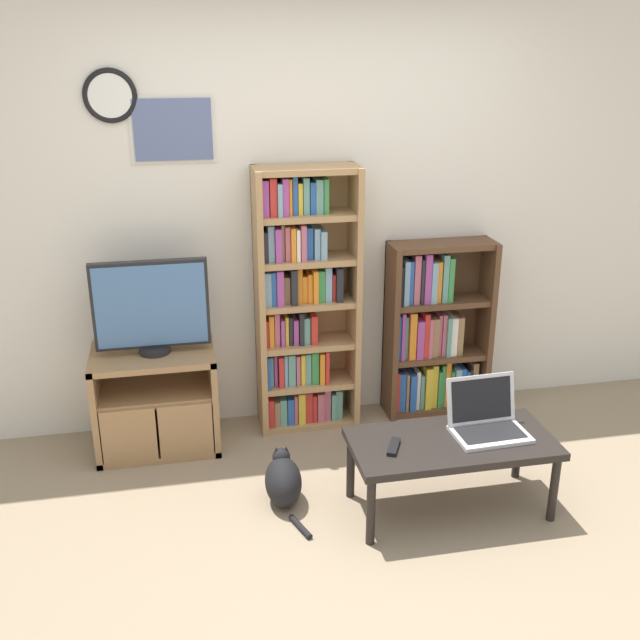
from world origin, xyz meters
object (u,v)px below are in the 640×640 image
laptop (486,419)px  television (151,308)px  remote_near_laptop (394,447)px  tv_stand (156,400)px  coffee_table (452,448)px  bookshelf_tall (302,304)px  bookshelf_short (432,334)px  cat (283,480)px

laptop → television: bearing=149.3°
laptop → remote_near_laptop: laptop is taller
tv_stand → coffee_table: 1.75m
bookshelf_tall → laptop: bearing=-52.7°
coffee_table → bookshelf_short: bearing=76.0°
bookshelf_tall → cat: bookshelf_tall is taller
television → tv_stand: bearing=-166.5°
coffee_table → cat: size_ratio=2.03×
bookshelf_tall → cat: size_ratio=3.18×
bookshelf_tall → remote_near_laptop: 1.19m
bookshelf_short → coffee_table: size_ratio=1.09×
tv_stand → cat: bearing=-47.8°
coffee_table → tv_stand: bearing=147.4°
bookshelf_short → tv_stand: bearing=-175.2°
tv_stand → bookshelf_tall: bearing=8.4°
bookshelf_tall → coffee_table: 1.29m
television → laptop: (1.66, -0.89, -0.41)m
tv_stand → remote_near_laptop: 1.51m
tv_stand → television: (0.02, 0.00, 0.58)m
cat → laptop: bearing=-7.1°
television → bookshelf_tall: size_ratio=0.40×
tv_stand → bookshelf_short: size_ratio=0.62×
television → laptop: television is taller
tv_stand → laptop: size_ratio=1.83×
tv_stand → television: size_ratio=1.09×
coffee_table → remote_near_laptop: (-0.32, -0.02, 0.05)m
coffee_table → laptop: bearing=14.8°
television → bookshelf_short: (1.73, 0.14, -0.36)m
television → bookshelf_tall: bookshelf_tall is taller
tv_stand → laptop: laptop is taller
bookshelf_tall → remote_near_laptop: bookshelf_tall is taller
television → bookshelf_short: television is taller
laptop → remote_near_laptop: (-0.52, -0.07, -0.06)m
television → cat: bearing=-48.6°
tv_stand → bookshelf_short: (1.74, 0.15, 0.22)m
television → remote_near_laptop: 1.57m
coffee_table → cat: bearing=164.3°
tv_stand → bookshelf_tall: (0.90, 0.13, 0.49)m
laptop → cat: (-1.03, 0.18, -0.34)m
remote_near_laptop → coffee_table: bearing=29.8°
television → bookshelf_tall: 0.89m
remote_near_laptop → bookshelf_short: bearing=88.1°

